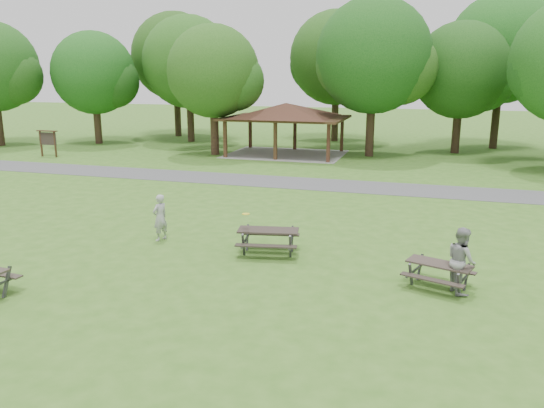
{
  "coord_description": "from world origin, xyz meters",
  "views": [
    {
      "loc": [
        6.32,
        -13.56,
        5.83
      ],
      "look_at": [
        1.0,
        4.0,
        1.3
      ],
      "focal_mm": 35.0,
      "sensor_mm": 36.0,
      "label": 1
    }
  ],
  "objects": [
    {
      "name": "ground",
      "position": [
        0.0,
        0.0,
        0.0
      ],
      "size": [
        160.0,
        160.0,
        0.0
      ],
      "primitive_type": "plane",
      "color": "#39681D",
      "rests_on": "ground"
    },
    {
      "name": "asphalt_path",
      "position": [
        0.0,
        14.0,
        0.01
      ],
      "size": [
        120.0,
        3.2,
        0.02
      ],
      "primitive_type": "cube",
      "color": "#4A4A4C",
      "rests_on": "ground"
    },
    {
      "name": "pavilion",
      "position": [
        -4.0,
        24.0,
        3.06
      ],
      "size": [
        8.6,
        7.01,
        3.76
      ],
      "color": "#3C2415",
      "rests_on": "ground"
    },
    {
      "name": "notice_board",
      "position": [
        -20.0,
        18.0,
        1.31
      ],
      "size": [
        1.6,
        0.3,
        1.88
      ],
      "color": "#392114",
      "rests_on": "ground"
    },
    {
      "name": "tree_row_b",
      "position": [
        -20.92,
        25.53,
        5.67
      ],
      "size": [
        7.14,
        6.8,
        9.28
      ],
      "color": "#312016",
      "rests_on": "ground"
    },
    {
      "name": "tree_row_c",
      "position": [
        -13.9,
        29.03,
        6.54
      ],
      "size": [
        8.19,
        7.8,
        10.67
      ],
      "color": "black",
      "rests_on": "ground"
    },
    {
      "name": "tree_row_d",
      "position": [
        -8.92,
        22.53,
        5.77
      ],
      "size": [
        6.93,
        6.6,
        9.27
      ],
      "color": "#332016",
      "rests_on": "ground"
    },
    {
      "name": "tree_row_e",
      "position": [
        2.1,
        25.03,
        6.78
      ],
      "size": [
        8.4,
        8.0,
        11.02
      ],
      "color": "black",
      "rests_on": "ground"
    },
    {
      "name": "tree_row_f",
      "position": [
        8.09,
        28.53,
        5.84
      ],
      "size": [
        7.35,
        7.0,
        9.55
      ],
      "color": "black",
      "rests_on": "ground"
    },
    {
      "name": "tree_deep_a",
      "position": [
        -16.9,
        32.53,
        7.13
      ],
      "size": [
        8.4,
        8.0,
        11.38
      ],
      "color": "black",
      "rests_on": "ground"
    },
    {
      "name": "tree_deep_b",
      "position": [
        -1.9,
        33.03,
        6.89
      ],
      "size": [
        8.4,
        8.0,
        11.13
      ],
      "color": "black",
      "rests_on": "ground"
    },
    {
      "name": "tree_deep_c",
      "position": [
        11.1,
        32.03,
        7.44
      ],
      "size": [
        8.82,
        8.4,
        11.9
      ],
      "color": "black",
      "rests_on": "ground"
    },
    {
      "name": "picnic_table_middle",
      "position": [
        1.35,
        2.42,
        0.63
      ],
      "size": [
        2.24,
        1.93,
        0.86
      ],
      "color": "#2B231F",
      "rests_on": "ground"
    },
    {
      "name": "picnic_table_far",
      "position": [
        6.75,
        1.03,
        0.55
      ],
      "size": [
        2.08,
        1.86,
        0.75
      ],
      "color": "#322924",
      "rests_on": "ground"
    },
    {
      "name": "frisbee_in_flight",
      "position": [
        0.7,
        2.07,
        1.4
      ],
      "size": [
        0.31,
        0.31,
        0.02
      ],
      "color": "yellow",
      "rests_on": "ground"
    },
    {
      "name": "frisbee_thrower",
      "position": [
        -2.77,
        2.69,
        0.84
      ],
      "size": [
        0.59,
        0.72,
        1.69
      ],
      "primitive_type": "imported",
      "rotation": [
        0.0,
        0.0,
        -1.92
      ],
      "color": "#A2A2A4",
      "rests_on": "ground"
    },
    {
      "name": "frisbee_catcher",
      "position": [
        7.3,
        0.91,
        0.92
      ],
      "size": [
        0.98,
        1.09,
        1.83
      ],
      "primitive_type": "imported",
      "rotation": [
        0.0,
        0.0,
        1.95
      ],
      "color": "gray",
      "rests_on": "ground"
    }
  ]
}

